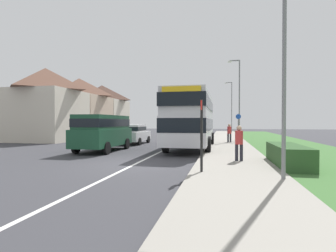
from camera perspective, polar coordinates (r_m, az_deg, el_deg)
ground_plane at (r=11.52m, az=-7.25°, el=-8.27°), size 120.00×120.00×0.00m
lane_marking_centre at (r=19.20m, az=0.53°, el=-4.58°), size 0.14×60.00×0.01m
pavement_near_side at (r=16.86m, az=13.38°, el=-5.17°), size 3.20×68.00×0.12m
grass_verge_seaward at (r=17.53m, az=27.63°, el=-5.08°), size 6.00×68.00×0.08m
roadside_hedge at (r=11.72m, az=24.58°, el=-5.96°), size 1.10×3.70×0.90m
double_decker_bus at (r=17.99m, az=5.16°, el=1.86°), size 2.80×9.57×3.70m
parked_van_dark_green at (r=16.95m, az=-13.86°, el=-0.82°), size 2.11×5.07×2.25m
parked_car_white at (r=22.07m, az=-7.38°, el=-1.59°), size 1.87×4.11×1.60m
pedestrian_at_stop at (r=11.95m, az=15.16°, el=-3.25°), size 0.34×0.34×1.67m
pedestrian_walking_away at (r=22.72m, az=13.17°, el=-1.30°), size 0.34×0.34×1.67m
bus_stop_sign at (r=9.08m, az=7.31°, el=-0.95°), size 0.09×0.52×2.60m
cycle_route_sign at (r=23.53m, az=15.01°, el=-0.13°), size 0.44×0.08×2.52m
street_lamp_near at (r=8.85m, az=23.22°, el=15.49°), size 1.14×0.20×7.06m
street_lamp_mid at (r=26.03m, az=15.01°, el=6.56°), size 1.14×0.20×7.73m
street_lamp_far at (r=44.29m, az=13.54°, el=4.61°), size 1.14×0.20×8.35m
house_terrace_far_side at (r=33.23m, az=-18.73°, el=3.76°), size 6.16×18.17×7.06m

